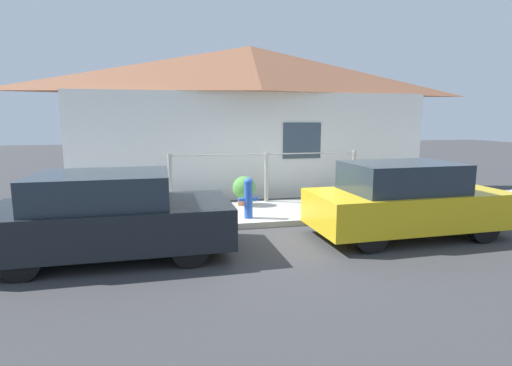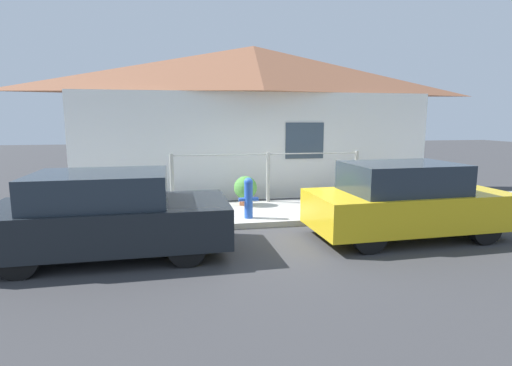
{
  "view_description": "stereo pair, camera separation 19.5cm",
  "coord_description": "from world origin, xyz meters",
  "views": [
    {
      "loc": [
        -2.39,
        -7.75,
        2.22
      ],
      "look_at": [
        -0.65,
        0.3,
        0.9
      ],
      "focal_mm": 28.0,
      "sensor_mm": 36.0,
      "label": 1
    },
    {
      "loc": [
        -2.2,
        -7.79,
        2.22
      ],
      "look_at": [
        -0.65,
        0.3,
        0.9
      ],
      "focal_mm": 28.0,
      "sensor_mm": 36.0,
      "label": 2
    }
  ],
  "objects": [
    {
      "name": "sidewalk",
      "position": [
        0.0,
        1.09,
        0.06
      ],
      "size": [
        24.0,
        2.18,
        0.12
      ],
      "color": "#B2AFA8",
      "rests_on": "ground_plane"
    },
    {
      "name": "potted_plant_near_hydrant",
      "position": [
        -0.63,
        1.74,
        0.53
      ],
      "size": [
        0.57,
        0.57,
        0.72
      ],
      "color": "#9E5638",
      "rests_on": "sidewalk"
    },
    {
      "name": "potted_plant_by_fence",
      "position": [
        -2.74,
        1.41,
        0.42
      ],
      "size": [
        0.39,
        0.39,
        0.54
      ],
      "color": "slate",
      "rests_on": "sidewalk"
    },
    {
      "name": "fire_hydrant",
      "position": [
        -0.78,
        0.43,
        0.58
      ],
      "size": [
        0.42,
        0.19,
        0.87
      ],
      "color": "blue",
      "rests_on": "sidewalk"
    },
    {
      "name": "ground_plane",
      "position": [
        0.0,
        0.0,
        0.0
      ],
      "size": [
        60.0,
        60.0,
        0.0
      ],
      "primitive_type": "plane",
      "color": "#38383A"
    },
    {
      "name": "house",
      "position": [
        0.0,
        3.95,
        3.42
      ],
      "size": [
        10.39,
        2.23,
        4.32
      ],
      "color": "white",
      "rests_on": "ground_plane"
    },
    {
      "name": "car_right",
      "position": [
        1.94,
        -1.12,
        0.7
      ],
      "size": [
        3.72,
        1.73,
        1.42
      ],
      "rotation": [
        0.0,
        0.0,
        0.03
      ],
      "color": "gold",
      "rests_on": "ground_plane"
    },
    {
      "name": "car_left",
      "position": [
        -3.35,
        -1.12,
        0.69
      ],
      "size": [
        3.79,
        1.86,
        1.38
      ],
      "rotation": [
        0.0,
        0.0,
        0.02
      ],
      "color": "black",
      "rests_on": "ground_plane"
    },
    {
      "name": "fence",
      "position": [
        0.0,
        2.03,
        0.82
      ],
      "size": [
        4.9,
        0.1,
        1.27
      ],
      "color": "#999993",
      "rests_on": "sidewalk"
    }
  ]
}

